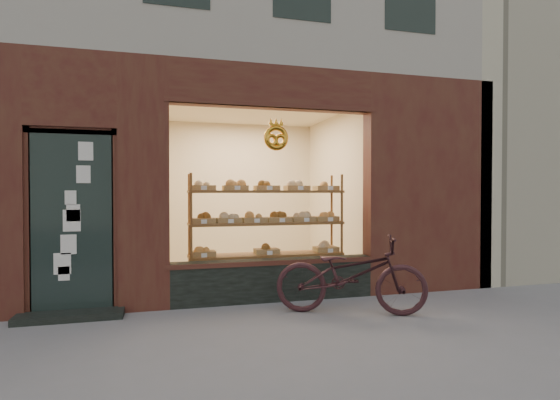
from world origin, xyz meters
name	(u,v)px	position (x,y,z in m)	size (l,w,h in m)	color
ground	(285,365)	(0.00, 0.00, 0.00)	(90.00, 90.00, 0.00)	slate
display_shelf	(267,230)	(0.45, 2.55, 0.90)	(2.20, 0.45, 1.70)	brown
bicycle	(351,274)	(1.17, 1.28, 0.47)	(0.62, 1.78, 0.93)	#34191D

